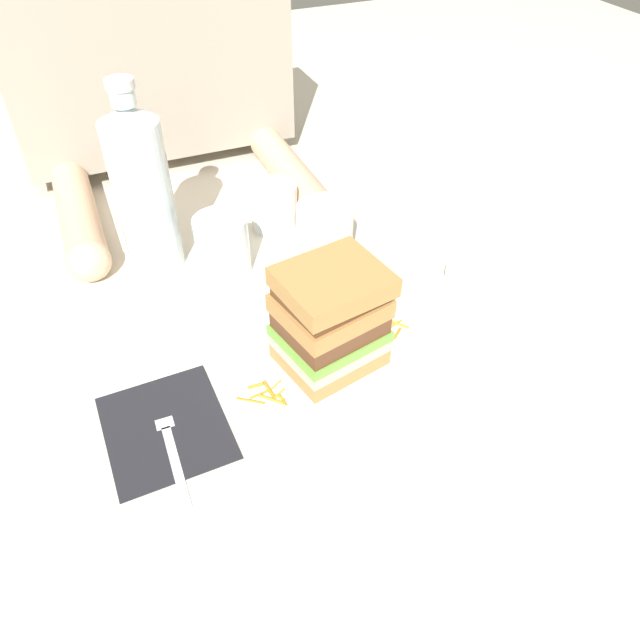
{
  "coord_description": "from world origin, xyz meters",
  "views": [
    {
      "loc": [
        -0.22,
        -0.47,
        0.54
      ],
      "look_at": [
        -0.01,
        0.04,
        0.06
      ],
      "focal_mm": 33.86,
      "sensor_mm": 36.0,
      "label": 1
    }
  ],
  "objects": [
    {
      "name": "ground_plane",
      "position": [
        0.0,
        0.0,
        0.0
      ],
      "size": [
        3.0,
        3.0,
        0.0
      ],
      "primitive_type": "plane",
      "color": "beige"
    },
    {
      "name": "main_plate",
      "position": [
        -0.01,
        0.01,
        0.01
      ],
      "size": [
        0.25,
        0.25,
        0.02
      ],
      "primitive_type": "cylinder",
      "color": "white",
      "rests_on": "ground_plane"
    },
    {
      "name": "sandwich",
      "position": [
        -0.01,
        0.01,
        0.08
      ],
      "size": [
        0.13,
        0.12,
        0.14
      ],
      "color": "#A87A42",
      "rests_on": "main_plate"
    },
    {
      "name": "carrot_shred_0",
      "position": [
        -0.11,
        -0.01,
        0.02
      ],
      "size": [
        0.02,
        0.01,
        0.0
      ],
      "primitive_type": "cylinder",
      "rotation": [
        0.0,
        1.57,
        3.26
      ],
      "color": "orange",
      "rests_on": "main_plate"
    },
    {
      "name": "carrot_shred_1",
      "position": [
        -0.1,
        -0.01,
        0.02
      ],
      "size": [
        0.01,
        0.03,
        0.0
      ],
      "primitive_type": "cylinder",
      "rotation": [
        0.0,
        1.57,
        1.66
      ],
      "color": "orange",
      "rests_on": "main_plate"
    },
    {
      "name": "carrot_shred_2",
      "position": [
        -0.09,
        -0.03,
        0.02
      ],
      "size": [
        0.01,
        0.02,
        0.0
      ],
      "primitive_type": "cylinder",
      "rotation": [
        0.0,
        1.57,
        2.23
      ],
      "color": "orange",
      "rests_on": "main_plate"
    },
    {
      "name": "carrot_shred_3",
      "position": [
        -0.11,
        0.0,
        0.02
      ],
      "size": [
        0.02,
        0.0,
        0.0
      ],
      "primitive_type": "cylinder",
      "rotation": [
        0.0,
        1.57,
        6.24
      ],
      "color": "orange",
      "rests_on": "main_plate"
    },
    {
      "name": "carrot_shred_4",
      "position": [
        -0.09,
        -0.03,
        0.02
      ],
      "size": [
        0.01,
        0.02,
        0.0
      ],
      "primitive_type": "cylinder",
      "rotation": [
        0.0,
        1.57,
        4.83
      ],
      "color": "orange",
      "rests_on": "main_plate"
    },
    {
      "name": "carrot_shred_5",
      "position": [
        -0.12,
        -0.02,
        0.02
      ],
      "size": [
        0.03,
        0.02,
        0.0
      ],
      "primitive_type": "cylinder",
      "rotation": [
        0.0,
        1.57,
        2.52
      ],
      "color": "orange",
      "rests_on": "main_plate"
    },
    {
      "name": "carrot_shred_6",
      "position": [
        -0.1,
        -0.03,
        0.02
      ],
      "size": [
        0.02,
        0.02,
        0.0
      ],
      "primitive_type": "cylinder",
      "rotation": [
        0.0,
        1.57,
        2.34
      ],
      "color": "orange",
      "rests_on": "main_plate"
    },
    {
      "name": "carrot_shred_7",
      "position": [
        -0.09,
        -0.02,
        0.02
      ],
      "size": [
        0.02,
        0.01,
        0.0
      ],
      "primitive_type": "cylinder",
      "rotation": [
        0.0,
        1.57,
        3.65
      ],
      "color": "orange",
      "rests_on": "main_plate"
    },
    {
      "name": "carrot_shred_8",
      "position": [
        -0.09,
        -0.01,
        0.02
      ],
      "size": [
        0.02,
        0.01,
        0.0
      ],
      "primitive_type": "cylinder",
      "rotation": [
        0.0,
        1.57,
        0.52
      ],
      "color": "orange",
      "rests_on": "main_plate"
    },
    {
      "name": "carrot_shred_9",
      "position": [
        0.07,
        0.03,
        0.02
      ],
      "size": [
        0.01,
        0.02,
        0.0
      ],
      "primitive_type": "cylinder",
      "rotation": [
        0.0,
        1.57,
        4.95
      ],
      "color": "orange",
      "rests_on": "main_plate"
    },
    {
      "name": "carrot_shred_10",
      "position": [
        0.1,
        0.03,
        0.02
      ],
      "size": [
        0.02,
        0.02,
        0.0
      ],
      "primitive_type": "cylinder",
      "rotation": [
        0.0,
        1.57,
        2.22
      ],
      "color": "orange",
      "rests_on": "main_plate"
    },
    {
      "name": "carrot_shred_11",
      "position": [
        0.09,
        0.03,
        0.02
      ],
      "size": [
        0.02,
        0.0,
        0.0
      ],
      "primitive_type": "cylinder",
      "rotation": [
        0.0,
        1.57,
        3.16
      ],
      "color": "orange",
      "rests_on": "main_plate"
    },
    {
      "name": "carrot_shred_12",
      "position": [
        0.09,
        0.01,
        0.02
      ],
      "size": [
        0.02,
        0.02,
        0.0
      ],
      "primitive_type": "cylinder",
      "rotation": [
        0.0,
        1.57,
        0.69
      ],
      "color": "orange",
      "rests_on": "main_plate"
    },
    {
      "name": "carrot_shred_13",
      "position": [
        0.09,
        0.03,
        0.02
      ],
      "size": [
        0.03,
        0.01,
        0.0
      ],
      "primitive_type": "cylinder",
      "rotation": [
        0.0,
        1.57,
        0.31
      ],
      "color": "orange",
      "rests_on": "main_plate"
    },
    {
      "name": "carrot_shred_14",
      "position": [
        0.07,
        0.01,
        0.02
      ],
      "size": [
        0.01,
        0.02,
        0.0
      ],
      "primitive_type": "cylinder",
      "rotation": [
        0.0,
        1.57,
        0.94
      ],
      "color": "orange",
      "rests_on": "main_plate"
    },
    {
      "name": "napkin_dark",
      "position": [
        -0.22,
        -0.01,
        0.0
      ],
      "size": [
        0.14,
        0.16,
        0.0
      ],
      "primitive_type": "cube",
      "rotation": [
        0.0,
        0.0,
        0.03
      ],
      "color": "black",
      "rests_on": "ground_plane"
    },
    {
      "name": "fork",
      "position": [
        -0.22,
        -0.03,
        0.0
      ],
      "size": [
        0.02,
        0.17,
        0.0
      ],
      "color": "silver",
      "rests_on": "napkin_dark"
    },
    {
      "name": "knife",
      "position": [
        0.16,
        -0.0,
        0.0
      ],
      "size": [
        0.02,
        0.2,
        0.0
      ],
      "color": "silver",
      "rests_on": "ground_plane"
    },
    {
      "name": "juice_glass",
      "position": [
        0.07,
        0.22,
        0.04
      ],
      "size": [
        0.08,
        0.08,
        0.09
      ],
      "color": "white",
      "rests_on": "ground_plane"
    },
    {
      "name": "water_bottle",
      "position": [
        -0.16,
        0.31,
        0.12
      ],
      "size": [
        0.08,
        0.08,
        0.28
      ],
      "color": "silver",
      "rests_on": "ground_plane"
    },
    {
      "name": "empty_tumbler_0",
      "position": [
        0.04,
        0.34,
        0.04
      ],
      "size": [
        0.08,
        0.08,
        0.07
      ],
      "primitive_type": "cylinder",
      "color": "silver",
      "rests_on": "ground_plane"
    },
    {
      "name": "empty_tumbler_1",
      "position": [
        -0.07,
        0.25,
        0.04
      ],
      "size": [
        0.08,
        0.08,
        0.09
      ],
      "primitive_type": "cylinder",
      "color": "silver",
      "rests_on": "ground_plane"
    },
    {
      "name": "side_plate",
      "position": [
        0.29,
        0.06,
        0.01
      ],
      "size": [
        0.18,
        0.18,
        0.01
      ],
      "primitive_type": "cylinder",
      "color": "white",
      "rests_on": "ground_plane"
    },
    {
      "name": "diner_across",
      "position": [
        -0.08,
        0.62,
        0.23
      ],
      "size": [
        0.48,
        0.46,
        0.52
      ],
      "color": "#DBAD89",
      "rests_on": "ground_plane"
    }
  ]
}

